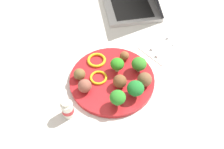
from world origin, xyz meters
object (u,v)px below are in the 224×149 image
plate (112,80)px  broccoli_floret_far_rim (117,64)px  broccoli_floret_back_right (118,98)px  meatball_center (121,81)px  pepper_ring_front_right (99,78)px  broccoli_floret_back_left (136,88)px  napkin (164,45)px  meatball_mid_right (145,80)px  broccoli_floret_near_rim (139,64)px  meatball_front_right (124,56)px  fork (162,40)px  meatball_back_right (85,86)px  meatball_far_rim (79,74)px  knife (169,45)px  pepper_ring_back_left (97,60)px  yogurt_bottle (67,109)px

plate → broccoli_floret_far_rim: broccoli_floret_far_rim is taller
plate → broccoli_floret_back_right: 0.11m
meatball_center → pepper_ring_front_right: size_ratio=0.76×
broccoli_floret_back_left → napkin: size_ratio=0.33×
plate → napkin: bearing=0.6°
meatball_mid_right → pepper_ring_front_right: meatball_mid_right is taller
broccoli_floret_near_rim → meatball_front_right: size_ratio=1.60×
meatball_front_right → fork: 0.18m
napkin → fork: bearing=69.0°
meatball_back_right → fork: (0.36, 0.00, -0.03)m
broccoli_floret_back_right → meatball_back_right: size_ratio=1.29×
meatball_far_rim → meatball_center: bearing=-52.3°
knife → broccoli_floret_back_left: bearing=-162.4°
broccoli_floret_back_left → fork: broccoli_floret_back_left is taller
broccoli_floret_back_left → meatball_center: broccoli_floret_back_left is taller
pepper_ring_back_left → meatball_mid_right: bearing=-72.5°
meatball_back_right → knife: meatball_back_right is taller
broccoli_floret_near_rim → meatball_back_right: 0.19m
broccoli_floret_back_right → fork: 0.34m
broccoli_floret_back_right → meatball_center: (0.05, 0.05, -0.01)m
broccoli_floret_back_left → meatball_front_right: (0.08, 0.13, -0.02)m
meatball_center → meatball_back_right: same height
broccoli_floret_far_rim → napkin: 0.23m
pepper_ring_back_left → napkin: size_ratio=0.38×
fork → broccoli_floret_back_left: bearing=-155.3°
meatball_center → meatball_back_right: size_ratio=1.01×
meatball_mid_right → pepper_ring_back_left: (-0.06, 0.18, -0.02)m
meatball_mid_right → broccoli_floret_near_rim: bearing=63.9°
broccoli_floret_back_right → broccoli_floret_back_left: size_ratio=1.01×
broccoli_floret_near_rim → meatball_far_rim: broccoli_floret_near_rim is taller
plate → knife: plate is taller
broccoli_floret_far_rim → meatball_center: 0.06m
plate → broccoli_floret_back_left: 0.10m
meatball_back_right → fork: 0.36m
plate → yogurt_bottle: yogurt_bottle is taller
napkin → broccoli_floret_back_left: bearing=-158.3°
pepper_ring_front_right → napkin: size_ratio=0.34×
pepper_ring_front_right → pepper_ring_back_left: bearing=56.8°
napkin → broccoli_floret_far_rim: bearing=177.0°
fork → pepper_ring_back_left: bearing=164.7°
pepper_ring_back_left → fork: pepper_ring_back_left is taller
meatball_back_right → yogurt_bottle: size_ratio=0.66×
pepper_ring_back_left → fork: 0.27m
pepper_ring_front_right → meatball_front_right: bearing=4.2°
yogurt_bottle → pepper_ring_back_left: bearing=28.8°
broccoli_floret_near_rim → meatball_mid_right: bearing=-116.1°
broccoli_floret_far_rim → broccoli_floret_back_left: (-0.02, -0.11, 0.00)m
pepper_ring_front_right → yogurt_bottle: 0.15m
plate → pepper_ring_back_left: size_ratio=4.30×
broccoli_floret_back_right → meatball_center: size_ratio=1.28×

